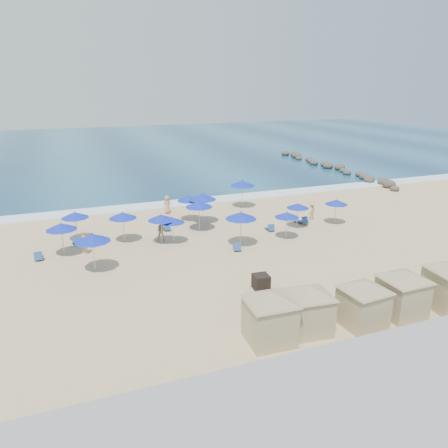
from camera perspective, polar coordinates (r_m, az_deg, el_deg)
The scene contains 34 objects.
ground at distance 29.66m, azimuth 2.45°, elevation -4.74°, with size 160.00×160.00×0.00m, color tan.
ocean at distance 81.61m, azimuth -13.19°, elevation 9.60°, with size 160.00×80.00×0.06m, color navy.
surf_line at distance 43.54m, azimuth -5.63°, elevation 2.77°, with size 160.00×2.50×0.08m, color white.
seawall at distance 19.27m, azimuth 19.31°, elevation -17.41°, with size 160.00×6.10×1.22m.
rock_jetty at distance 61.97m, azimuth 13.93°, elevation 7.25°, with size 2.56×26.66×0.96m.
trash_bin at distance 25.62m, azimuth 4.85°, elevation -7.56°, with size 0.89×0.89×0.89m, color black.
cabana_0 at distance 20.38m, azimuth 6.02°, elevation -11.11°, with size 4.47×4.47×2.81m.
cabana_1 at distance 21.46m, azimuth 11.07°, elevation -10.08°, with size 4.17×4.17×2.63m.
cabana_2 at distance 22.57m, azimuth 17.80°, elevation -9.14°, with size 4.21×4.21×2.65m.
cabana_3 at distance 24.21m, azimuth 22.37°, elevation -7.62°, with size 4.37×4.37×2.74m.
umbrella_0 at distance 31.77m, azimuth -20.50°, elevation -0.31°, with size 2.12×2.12×2.42m.
umbrella_1 at distance 28.43m, azimuth -16.82°, elevation -1.73°, with size 2.27×2.27×2.58m.
umbrella_2 at distance 34.39m, azimuth -18.90°, elevation 1.12°, with size 2.06×2.06×2.35m.
umbrella_3 at distance 32.38m, azimuth -8.19°, elevation 0.86°, with size 2.03×2.03×2.31m.
umbrella_4 at distance 33.21m, azimuth -13.10°, elevation 1.11°, with size 2.09×2.09×2.38m.
umbrella_5 at distance 34.90m, azimuth -3.30°, elevation 2.60°, with size 2.22×2.22×2.53m.
umbrella_6 at distance 31.53m, azimuth 2.23°, elevation 1.12°, with size 2.33×2.33×2.65m.
umbrella_7 at distance 37.53m, azimuth -4.65°, elevation 3.38°, with size 2.02×2.02×2.30m.
umbrella_8 at distance 33.45m, azimuth 8.23°, elevation 1.21°, with size 1.91×1.91×2.17m.
umbrella_9 at distance 41.45m, azimuth 2.42°, elevation 5.36°, with size 2.39×2.39×2.72m.
umbrella_10 at distance 37.78m, azimuth 14.47°, elevation 2.80°, with size 1.92×1.92×2.19m.
umbrella_11 at distance 36.16m, azimuth 9.62°, elevation 2.37°, with size 1.87×1.87×2.13m.
umbrella_12 at distance 32.37m, azimuth -6.72°, elevation 0.51°, with size 1.81×1.81×2.06m.
umbrella_13 at distance 36.73m, azimuth -2.81°, elevation 3.58°, with size 2.33×2.33×2.65m.
beach_chair_0 at distance 32.22m, azimuth -23.08°, elevation -3.91°, with size 0.57×1.22×0.66m.
beach_chair_1 at distance 34.16m, azimuth -18.65°, elevation -2.14°, with size 0.73×1.33×0.69m.
beach_chair_2 at distance 35.70m, azimuth -7.53°, elevation -0.46°, with size 0.55×1.20×0.66m.
beach_chair_3 at distance 31.30m, azimuth 1.70°, elevation -3.02°, with size 0.89×1.31×0.66m.
beach_chair_4 at distance 35.49m, azimuth 6.03°, elevation -0.53°, with size 0.62×1.19×0.63m.
beach_chair_5 at distance 37.57m, azimuth 10.17°, elevation 0.40°, with size 0.86×1.43×0.73m.
beachgoer_0 at distance 31.97m, azimuth -17.73°, elevation -2.26°, with size 0.62×0.41×1.71m, color tan.
beachgoer_1 at distance 33.24m, azimuth -8.15°, elevation -0.89°, with size 0.76×0.59×1.57m, color tan.
beachgoer_2 at distance 38.71m, azimuth 11.35°, elevation 1.70°, with size 1.03×0.59×1.60m, color tan.
beachgoer_3 at distance 40.13m, azimuth -7.43°, elevation 2.55°, with size 0.82×0.53×1.68m, color tan.
Camera 1 is at (-10.92, -25.05, 11.54)m, focal length 35.00 mm.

